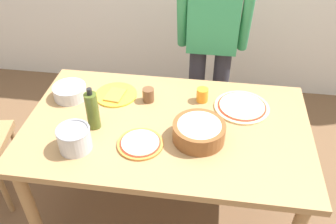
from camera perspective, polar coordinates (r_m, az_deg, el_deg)
name	(u,v)px	position (r m, az deg, el deg)	size (l,w,h in m)	color
ground	(167,208)	(2.59, -0.16, -14.84)	(8.00, 8.00, 0.00)	brown
dining_table	(167,136)	(2.10, -0.19, -3.86)	(1.60, 0.96, 0.76)	#A37A4C
person_cook	(212,37)	(2.56, 6.98, 11.70)	(0.49, 0.25, 1.62)	#2D2D38
pizza_raw_on_board	(242,107)	(2.19, 11.55, 0.82)	(0.32, 0.32, 0.02)	beige
pizza_cooked_on_tray	(140,143)	(1.91, -4.39, -4.95)	(0.24, 0.24, 0.02)	#C67A33
plate_with_slice	(116,95)	(2.27, -8.21, 2.73)	(0.26, 0.26, 0.02)	gold
popcorn_bowl	(199,130)	(1.91, 4.90, -2.88)	(0.28, 0.28, 0.11)	brown
mixing_bowl_steel	(70,92)	(2.30, -15.18, 3.09)	(0.20, 0.20, 0.08)	#B7B7BC
olive_oil_bottle	(92,110)	(1.99, -11.81, 0.25)	(0.07, 0.07, 0.26)	#47561E
steel_pot	(74,138)	(1.91, -14.54, -4.05)	(0.17, 0.17, 0.13)	#B7B7BC
cup_orange	(202,95)	(2.20, 5.42, 2.70)	(0.07, 0.07, 0.09)	orange
cup_small_brown	(148,95)	(2.19, -3.11, 2.70)	(0.07, 0.07, 0.09)	brown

